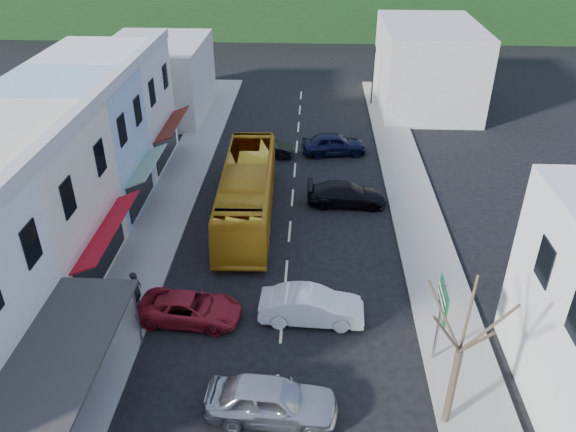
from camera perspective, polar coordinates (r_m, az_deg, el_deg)
The scene contains 17 objects.
ground at distance 25.63m, azimuth -0.64°, elevation -11.13°, with size 120.00×120.00×0.00m, color black.
sidewalk_left at distance 34.79m, azimuth -12.12°, elevation 0.64°, with size 3.00×52.00×0.15m, color gray.
sidewalk_right at distance 34.27m, azimuth 12.95°, elevation 0.05°, with size 3.00×52.00×0.15m, color gray.
shopfront_row at distance 30.63m, azimuth -24.17°, elevation 2.50°, with size 8.25×30.00×8.00m.
distant_block_left at distance 49.95m, azimuth -13.09°, elevation 13.51°, with size 8.00×10.00×6.00m, color #B7B2A8.
distant_block_right at distance 51.86m, azimuth 13.97°, elevation 14.60°, with size 8.00×12.00×7.00m, color #B7B2A8.
bus at distance 32.76m, azimuth -4.17°, elevation 2.27°, with size 2.50×11.60×3.10m, color gold.
car_silver at distance 21.69m, azimuth -1.66°, elevation -18.40°, with size 1.80×4.40×1.40m, color #B5B5BA.
car_white at distance 25.54m, azimuth 2.40°, elevation -9.28°, with size 1.80×4.40×1.40m, color white.
car_red at distance 25.91m, azimuth -9.92°, elevation -9.12°, with size 1.90×4.60×1.40m, color maroon.
car_black_near at distance 34.59m, azimuth 5.98°, elevation 2.21°, with size 1.84×4.50×1.40m, color black.
car_navy_mid at distance 41.33m, azimuth 4.69°, elevation 7.20°, with size 1.80×4.40×1.40m, color black.
car_black_far at distance 40.88m, azimuth -2.29°, elevation 7.01°, with size 1.80×4.40×1.40m, color black.
pedestrian_left at distance 26.92m, azimuth -15.11°, elevation -7.29°, with size 0.60×0.40×1.70m, color black.
direction_sign at distance 23.58m, azimuth 15.07°, elevation -10.51°, with size 0.25×1.78×3.94m, color #12542C, non-canonical shape.
street_tree at distance 20.24m, azimuth 17.04°, elevation -12.98°, with size 2.85×2.85×7.10m, color #382C20, non-canonical shape.
traffic_signal at distance 51.06m, azimuth 8.63°, elevation 13.85°, with size 0.61×1.08×5.22m, color black, non-canonical shape.
Camera 1 is at (1.18, -19.08, 17.08)m, focal length 35.00 mm.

